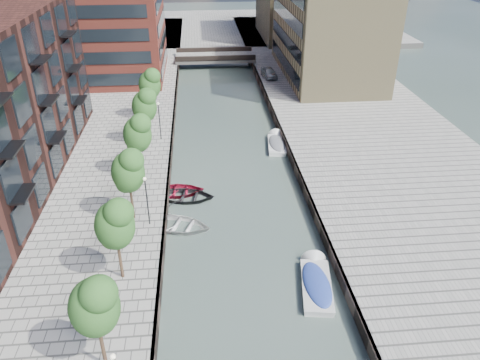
{
  "coord_description": "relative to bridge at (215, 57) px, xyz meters",
  "views": [
    {
      "loc": [
        -2.95,
        -6.43,
        21.69
      ],
      "look_at": [
        0.0,
        25.85,
        3.5
      ],
      "focal_mm": 35.0,
      "sensor_mm": 36.0,
      "label": 1
    }
  ],
  "objects": [
    {
      "name": "water",
      "position": [
        0.0,
        -32.0,
        -1.39
      ],
      "size": [
        300.0,
        300.0,
        0.0
      ],
      "primitive_type": "plane",
      "color": "#38473F",
      "rests_on": "ground"
    },
    {
      "name": "quay_right",
      "position": [
        16.0,
        -32.0,
        -0.89
      ],
      "size": [
        20.0,
        140.0,
        1.0
      ],
      "primitive_type": "cube",
      "color": "gray",
      "rests_on": "ground"
    },
    {
      "name": "quay_wall_left",
      "position": [
        -6.1,
        -32.0,
        -0.89
      ],
      "size": [
        0.25,
        140.0,
        1.0
      ],
      "primitive_type": "cube",
      "color": "#332823",
      "rests_on": "ground"
    },
    {
      "name": "quay_wall_right",
      "position": [
        6.1,
        -32.0,
        -0.89
      ],
      "size": [
        0.25,
        140.0,
        1.0
      ],
      "primitive_type": "cube",
      "color": "#332823",
      "rests_on": "ground"
    },
    {
      "name": "far_closure",
      "position": [
        0.0,
        28.0,
        -0.89
      ],
      "size": [
        80.0,
        40.0,
        1.0
      ],
      "primitive_type": "cube",
      "color": "gray",
      "rests_on": "ground"
    },
    {
      "name": "tan_block_near",
      "position": [
        16.0,
        -10.0,
        6.61
      ],
      "size": [
        12.0,
        25.0,
        14.0
      ],
      "primitive_type": "cube",
      "color": "#9A8A5E",
      "rests_on": "quay_right"
    },
    {
      "name": "bridge",
      "position": [
        0.0,
        0.0,
        0.0
      ],
      "size": [
        13.0,
        6.0,
        1.3
      ],
      "color": "gray",
      "rests_on": "ground"
    },
    {
      "name": "tree_1",
      "position": [
        -8.5,
        -61.0,
        3.92
      ],
      "size": [
        2.5,
        2.5,
        5.95
      ],
      "color": "#382619",
      "rests_on": "quay_left"
    },
    {
      "name": "tree_2",
      "position": [
        -8.5,
        -54.0,
        3.92
      ],
      "size": [
        2.5,
        2.5,
        5.95
      ],
      "color": "#382619",
      "rests_on": "quay_left"
    },
    {
      "name": "tree_3",
      "position": [
        -8.5,
        -47.0,
        3.92
      ],
      "size": [
        2.5,
        2.5,
        5.95
      ],
      "color": "#382619",
      "rests_on": "quay_left"
    },
    {
      "name": "tree_4",
      "position": [
        -8.5,
        -40.0,
        3.92
      ],
      "size": [
        2.5,
        2.5,
        5.95
      ],
      "color": "#382619",
      "rests_on": "quay_left"
    },
    {
      "name": "tree_5",
      "position": [
        -8.5,
        -33.0,
        3.92
      ],
      "size": [
        2.5,
        2.5,
        5.95
      ],
      "color": "#382619",
      "rests_on": "quay_left"
    },
    {
      "name": "tree_6",
      "position": [
        -8.5,
        -26.0,
        3.92
      ],
      "size": [
        2.5,
        2.5,
        5.95
      ],
      "color": "#382619",
      "rests_on": "quay_left"
    },
    {
      "name": "lamp_1",
      "position": [
        -7.2,
        -48.0,
        2.12
      ],
      "size": [
        0.24,
        0.24,
        4.12
      ],
      "color": "black",
      "rests_on": "quay_left"
    },
    {
      "name": "lamp_2",
      "position": [
        -7.2,
        -32.0,
        2.12
      ],
      "size": [
        0.24,
        0.24,
        4.12
      ],
      "color": "black",
      "rests_on": "quay_left"
    },
    {
      "name": "sloop_2",
      "position": [
        -5.22,
        -41.93,
        -1.39
      ],
      "size": [
        4.8,
        3.46,
        0.98
      ],
      "primitive_type": "imported",
      "rotation": [
        0.0,
        0.0,
        1.59
      ],
      "color": "maroon",
      "rests_on": "ground"
    },
    {
      "name": "sloop_3",
      "position": [
        -4.97,
        -47.37,
        -1.39
      ],
      "size": [
        6.03,
        5.12,
        1.06
      ],
      "primitive_type": "imported",
      "rotation": [
        0.0,
        0.0,
        1.24
      ],
      "color": "silver",
      "rests_on": "ground"
    },
    {
      "name": "sloop_4",
      "position": [
        -4.47,
        -42.95,
        -1.39
      ],
      "size": [
        5.51,
        4.32,
        1.04
      ],
      "primitive_type": "imported",
      "rotation": [
        0.0,
        0.0,
        1.41
      ],
      "color": "black",
      "rests_on": "ground"
    },
    {
      "name": "motorboat_3",
      "position": [
        4.37,
        -54.82,
        -1.17
      ],
      "size": [
        2.74,
        5.76,
        1.84
      ],
      "color": "#BCBCBA",
      "rests_on": "ground"
    },
    {
      "name": "motorboat_4",
      "position": [
        5.26,
        -32.52,
        -1.18
      ],
      "size": [
        2.39,
        5.41,
        1.75
      ],
      "color": "silver",
      "rests_on": "ground"
    },
    {
      "name": "car",
      "position": [
        7.53,
        -10.92,
        0.34
      ],
      "size": [
        2.31,
        4.49,
        1.46
      ],
      "primitive_type": "imported",
      "rotation": [
        0.0,
        0.0,
        0.14
      ],
      "color": "#AAAEAF",
      "rests_on": "quay_right"
    }
  ]
}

